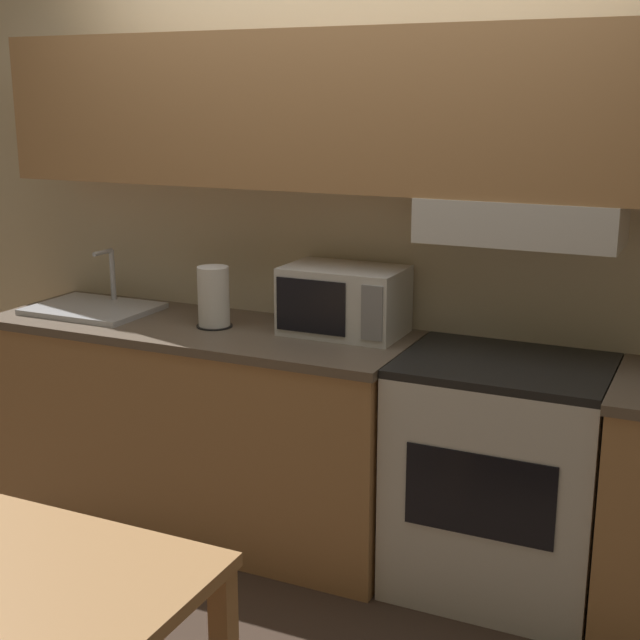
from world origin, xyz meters
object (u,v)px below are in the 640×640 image
(microwave, at_px, (344,300))
(paper_towel_roll, at_px, (214,297))
(stove_range, at_px, (499,477))
(sink_basin, at_px, (93,308))

(microwave, height_order, paper_towel_roll, microwave)
(stove_range, xyz_separation_m, sink_basin, (-1.83, -0.02, 0.47))
(microwave, bearing_deg, paper_towel_roll, -166.28)
(stove_range, distance_m, sink_basin, 1.89)
(microwave, relative_size, paper_towel_roll, 1.88)
(microwave, relative_size, sink_basin, 0.90)
(microwave, distance_m, paper_towel_roll, 0.54)
(sink_basin, bearing_deg, paper_towel_roll, 0.06)
(sink_basin, height_order, paper_towel_roll, sink_basin)
(microwave, bearing_deg, stove_range, -9.51)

